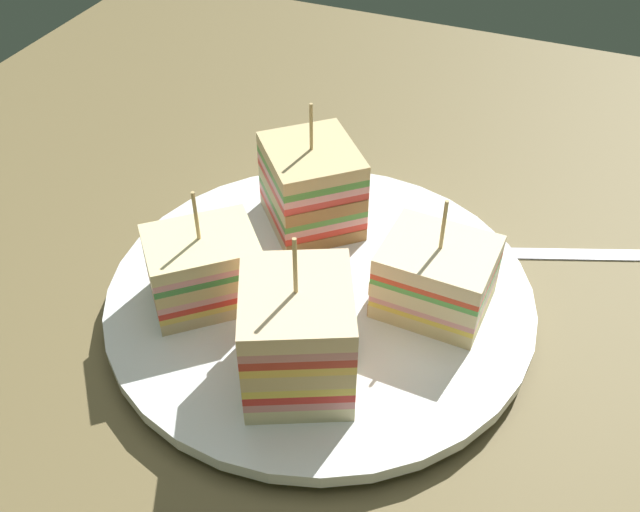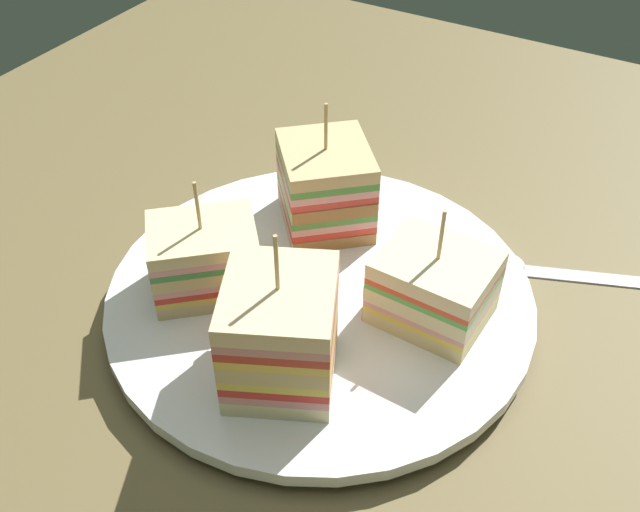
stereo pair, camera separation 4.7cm
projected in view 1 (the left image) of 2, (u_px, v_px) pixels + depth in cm
name	position (u px, v px, depth cm)	size (l,w,h in cm)	color
ground_plane	(320.00, 317.00, 50.60)	(91.35, 97.24, 1.80)	brown
plate	(320.00, 297.00, 49.32)	(28.60, 28.60, 1.72)	white
sandwich_wedge_0	(312.00, 187.00, 52.43)	(9.12, 9.20, 9.83)	beige
sandwich_wedge_1	(204.00, 269.00, 46.65)	(8.58, 8.40, 8.62)	#DABF8A
sandwich_wedge_2	(297.00, 336.00, 41.05)	(8.48, 8.84, 10.62)	beige
sandwich_wedge_3	(435.00, 277.00, 46.24)	(7.17, 6.08, 8.47)	beige
spoon	(511.00, 250.00, 53.98)	(15.18, 7.39, 1.00)	silver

